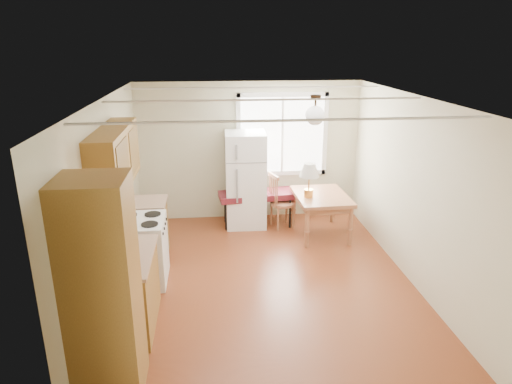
{
  "coord_description": "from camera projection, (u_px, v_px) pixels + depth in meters",
  "views": [
    {
      "loc": [
        -0.7,
        -5.56,
        3.18
      ],
      "look_at": [
        -0.08,
        0.47,
        1.15
      ],
      "focal_mm": 32.0,
      "sensor_mm": 36.0,
      "label": 1
    }
  ],
  "objects": [
    {
      "name": "room_shell",
      "position": [
        266.0,
        196.0,
        5.92
      ],
      "size": [
        4.6,
        5.6,
        2.62
      ],
      "color": "#5B2512",
      "rests_on": "ground"
    },
    {
      "name": "kitchen_run",
      "position": [
        126.0,
        252.0,
        5.29
      ],
      "size": [
        0.65,
        3.4,
        2.2
      ],
      "color": "brown",
      "rests_on": "ground"
    },
    {
      "name": "window_unit",
      "position": [
        282.0,
        135.0,
        8.22
      ],
      "size": [
        1.64,
        0.05,
        1.51
      ],
      "color": "white",
      "rests_on": "room_shell"
    },
    {
      "name": "pendant_light",
      "position": [
        315.0,
        114.0,
        6.05
      ],
      "size": [
        0.26,
        0.26,
        0.4
      ],
      "color": "#302115",
      "rests_on": "room_shell"
    },
    {
      "name": "refrigerator",
      "position": [
        246.0,
        180.0,
        8.02
      ],
      "size": [
        0.71,
        0.73,
        1.68
      ],
      "rotation": [
        0.0,
        0.0,
        -0.02
      ],
      "color": "white",
      "rests_on": "ground"
    },
    {
      "name": "bench",
      "position": [
        257.0,
        196.0,
        8.07
      ],
      "size": [
        1.39,
        0.63,
        0.62
      ],
      "rotation": [
        0.0,
        0.0,
        0.11
      ],
      "color": "#5B1520",
      "rests_on": "ground"
    },
    {
      "name": "dining_table",
      "position": [
        321.0,
        200.0,
        7.67
      ],
      "size": [
        0.89,
        1.16,
        0.71
      ],
      "rotation": [
        0.0,
        0.0,
        0.03
      ],
      "color": "#935838",
      "rests_on": "ground"
    },
    {
      "name": "chair",
      "position": [
        278.0,
        198.0,
        7.95
      ],
      "size": [
        0.47,
        0.46,
        0.98
      ],
      "rotation": [
        0.0,
        0.0,
        0.27
      ],
      "color": "#935838",
      "rests_on": "ground"
    },
    {
      "name": "table_lamp",
      "position": [
        309.0,
        173.0,
        7.4
      ],
      "size": [
        0.33,
        0.33,
        0.57
      ],
      "rotation": [
        0.0,
        0.0,
        -0.33
      ],
      "color": "gold",
      "rests_on": "dining_table"
    },
    {
      "name": "coffee_maker",
      "position": [
        121.0,
        244.0,
        5.04
      ],
      "size": [
        0.2,
        0.25,
        0.36
      ],
      "rotation": [
        0.0,
        0.0,
        0.07
      ],
      "color": "black",
      "rests_on": "kitchen_run"
    },
    {
      "name": "kettle",
      "position": [
        120.0,
        241.0,
        5.23
      ],
      "size": [
        0.11,
        0.11,
        0.21
      ],
      "color": "red",
      "rests_on": "kitchen_run"
    }
  ]
}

